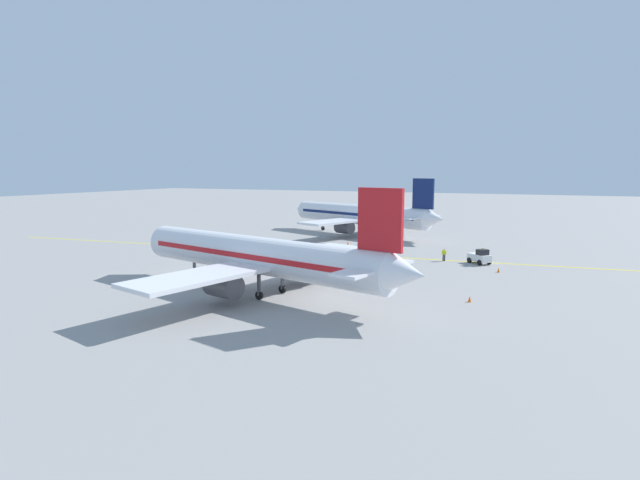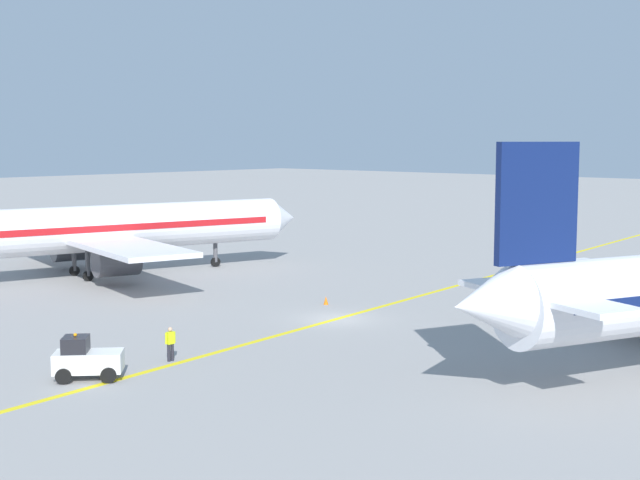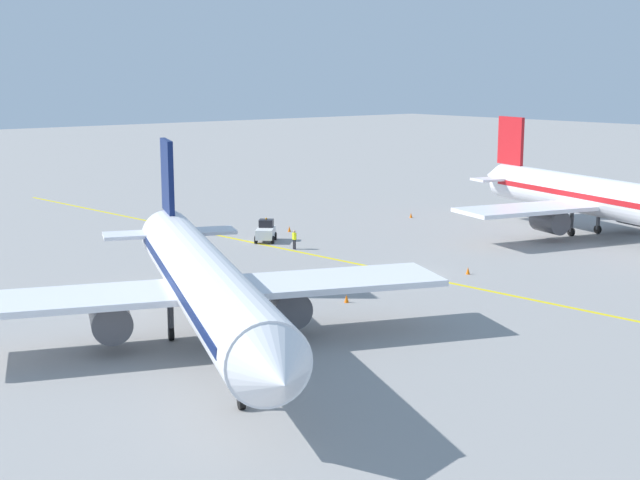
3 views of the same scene
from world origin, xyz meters
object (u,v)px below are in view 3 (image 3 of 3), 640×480
Objects in this scene: airplane_adjacent_stand at (202,281)px; traffic_cone_near_nose at (411,215)px; airplane_at_gate at (598,198)px; ground_crew_worker at (294,239)px; traffic_cone_mid_apron at (289,229)px; baggage_tug_white at (266,232)px; traffic_cone_far_edge at (468,271)px; traffic_cone_by_wingtip at (347,299)px.

traffic_cone_near_nose is (-41.11, -24.90, -3.43)m from airplane_adjacent_stand.
airplane_adjacent_stand is (46.26, 5.75, 0.00)m from airplane_at_gate.
traffic_cone_near_nose is (-20.10, -5.88, -0.63)m from ground_crew_worker.
airplane_adjacent_stand is at bearing 45.34° from traffic_cone_mid_apron.
traffic_cone_near_nose and traffic_cone_mid_apron have the same top height.
ground_crew_worker is at bearing 55.71° from traffic_cone_mid_apron.
airplane_at_gate is 30.86m from baggage_tug_white.
traffic_cone_near_nose is 1.00× the size of traffic_cone_far_edge.
traffic_cone_by_wingtip is at bearing 67.76° from baggage_tug_white.
traffic_cone_by_wingtip is 1.00× the size of traffic_cone_far_edge.
traffic_cone_by_wingtip is (8.52, 16.81, -0.63)m from ground_crew_worker.
airplane_adjacent_stand reaches higher than traffic_cone_by_wingtip.
baggage_tug_white is 5.85× the size of traffic_cone_mid_apron.
baggage_tug_white reaches higher than traffic_cone_mid_apron.
traffic_cone_mid_apron is at bearing -134.66° from airplane_adjacent_stand.
airplane_at_gate is 46.61m from airplane_adjacent_stand.
traffic_cone_mid_apron is 27.55m from traffic_cone_by_wingtip.
airplane_adjacent_stand reaches higher than baggage_tug_white.
traffic_cone_mid_apron and traffic_cone_far_edge have the same top height.
airplane_at_gate is 10.90× the size of baggage_tug_white.
traffic_cone_far_edge is at bearing 7.87° from airplane_at_gate.
traffic_cone_by_wingtip is at bearing 63.13° from ground_crew_worker.
traffic_cone_near_nose is at bearing -74.94° from airplane_at_gate.
traffic_cone_near_nose is at bearing -176.23° from baggage_tug_white.
traffic_cone_far_edge is (-4.02, 20.74, -0.63)m from baggage_tug_white.
traffic_cone_by_wingtip is 12.78m from traffic_cone_far_edge.
ground_crew_worker is 3.05× the size of traffic_cone_near_nose.
airplane_adjacent_stand is 31.86m from baggage_tug_white.
traffic_cone_far_edge is at bearing 104.71° from ground_crew_worker.
traffic_cone_near_nose and traffic_cone_far_edge have the same top height.
traffic_cone_far_edge is (0.69, 23.41, 0.00)m from traffic_cone_mid_apron.
traffic_cone_mid_apron is at bearing -124.29° from ground_crew_worker.
baggage_tug_white is at bearing 29.49° from traffic_cone_mid_apron.
baggage_tug_white is at bearing -79.04° from traffic_cone_far_edge.
traffic_cone_mid_apron is (-4.93, -7.24, -0.63)m from ground_crew_worker.
traffic_cone_mid_apron is (-4.71, -2.66, -0.63)m from baggage_tug_white.
airplane_at_gate reaches higher than baggage_tug_white.
airplane_at_gate is 63.79× the size of traffic_cone_mid_apron.
traffic_cone_near_nose is 27.16m from traffic_cone_far_edge.
ground_crew_worker is 3.05× the size of traffic_cone_mid_apron.
traffic_cone_far_edge is at bearing -173.57° from airplane_adjacent_stand.
traffic_cone_near_nose is (5.15, -19.15, -3.43)m from airplane_at_gate.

